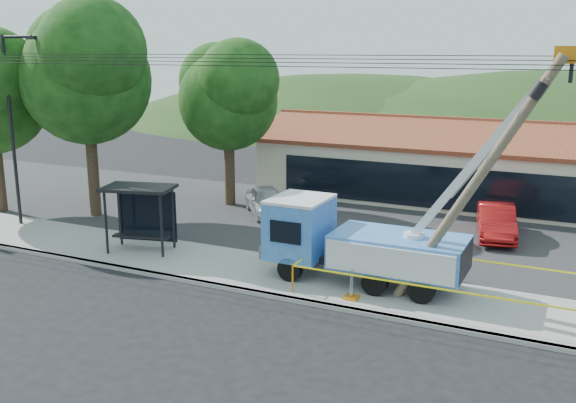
% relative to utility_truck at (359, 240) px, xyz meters
% --- Properties ---
extents(ground, '(120.00, 120.00, 0.00)m').
position_rel_utility_truck_xyz_m(ground, '(-3.36, -4.59, -1.69)').
color(ground, black).
rests_on(ground, ground).
extents(curb, '(60.00, 0.25, 0.15)m').
position_rel_utility_truck_xyz_m(curb, '(-3.36, -2.49, -1.61)').
color(curb, gray).
rests_on(curb, ground).
extents(sidewalk, '(60.00, 4.00, 0.15)m').
position_rel_utility_truck_xyz_m(sidewalk, '(-3.36, -0.59, -1.61)').
color(sidewalk, gray).
rests_on(sidewalk, ground).
extents(parking_lot, '(60.00, 12.00, 0.10)m').
position_rel_utility_truck_xyz_m(parking_lot, '(-3.36, 7.41, -1.64)').
color(parking_lot, '#28282B').
rests_on(parking_lot, ground).
extents(strip_mall, '(22.50, 8.53, 4.67)m').
position_rel_utility_truck_xyz_m(strip_mall, '(0.64, 15.39, 0.19)').
color(strip_mall, beige).
rests_on(strip_mall, ground).
extents(streetlight, '(2.13, 0.22, 9.00)m').
position_rel_utility_truck_xyz_m(streetlight, '(-17.14, 0.41, 3.62)').
color(streetlight, black).
rests_on(streetlight, ground).
extents(tree_west_near, '(7.56, 6.72, 10.80)m').
position_rel_utility_truck_xyz_m(tree_west_near, '(-15.36, 3.41, 5.84)').
color(tree_west_near, '#332316').
rests_on(tree_west_near, ground).
extents(tree_lot, '(6.30, 5.60, 8.94)m').
position_rel_utility_truck_xyz_m(tree_lot, '(-10.36, 8.41, 4.52)').
color(tree_lot, '#332316').
rests_on(tree_lot, ground).
extents(hill_west, '(78.40, 56.00, 28.00)m').
position_rel_utility_truck_xyz_m(hill_west, '(-18.36, 50.41, -1.69)').
color(hill_west, '#1C3613').
rests_on(hill_west, ground).
extents(utility_truck, '(10.02, 3.87, 8.31)m').
position_rel_utility_truck_xyz_m(utility_truck, '(0.00, 0.00, 0.00)').
color(utility_truck, black).
rests_on(utility_truck, ground).
extents(leaning_pole, '(4.84, 1.77, 8.21)m').
position_rel_utility_truck_xyz_m(leaning_pole, '(4.22, -0.76, 2.92)').
color(leaning_pole, brown).
rests_on(leaning_pole, ground).
extents(bus_shelter, '(3.18, 2.40, 2.74)m').
position_rel_utility_truck_xyz_m(bus_shelter, '(-9.41, -0.33, 0.48)').
color(bus_shelter, black).
rests_on(bus_shelter, ground).
extents(caution_tape, '(9.31, 3.43, 0.99)m').
position_rel_utility_truck_xyz_m(caution_tape, '(2.94, -0.28, -0.81)').
color(caution_tape, orange).
rests_on(caution_tape, ground).
extents(car_silver, '(3.96, 4.30, 1.42)m').
position_rel_utility_truck_xyz_m(car_silver, '(-7.51, 7.26, -1.69)').
color(car_silver, '#A6A7AD').
rests_on(car_silver, ground).
extents(car_red, '(2.39, 4.65, 1.46)m').
position_rel_utility_truck_xyz_m(car_red, '(3.68, 8.06, -1.69)').
color(car_red, maroon).
rests_on(car_red, ground).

